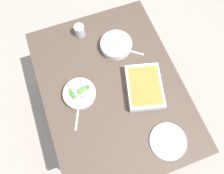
{
  "coord_description": "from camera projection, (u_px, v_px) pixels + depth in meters",
  "views": [
    {
      "loc": [
        -0.45,
        0.17,
        2.02
      ],
      "look_at": [
        0.0,
        0.0,
        0.74
      ],
      "focal_mm": 33.56,
      "sensor_mm": 36.0,
      "label": 1
    }
  ],
  "objects": [
    {
      "name": "side_plate",
      "position": [
        168.0,
        141.0,
        1.24
      ],
      "size": [
        0.22,
        0.22,
        0.01
      ],
      "primitive_type": "cylinder",
      "color": "white",
      "rests_on": "dining_table"
    },
    {
      "name": "stew_bowl",
      "position": [
        116.0,
        45.0,
        1.44
      ],
      "size": [
        0.22,
        0.22,
        0.06
      ],
      "color": "silver",
      "rests_on": "dining_table"
    },
    {
      "name": "spoon_by_broccoli",
      "position": [
        78.0,
        112.0,
        1.3
      ],
      "size": [
        0.17,
        0.09,
        0.01
      ],
      "color": "silver",
      "rests_on": "dining_table"
    },
    {
      "name": "dining_table",
      "position": [
        112.0,
        92.0,
        1.45
      ],
      "size": [
        1.2,
        0.9,
        0.74
      ],
      "color": "#4C3D33",
      "rests_on": "ground_plane"
    },
    {
      "name": "spoon_by_stew",
      "position": [
        128.0,
        50.0,
        1.46
      ],
      "size": [
        0.12,
        0.15,
        0.01
      ],
      "color": "silver",
      "rests_on": "dining_table"
    },
    {
      "name": "broccoli_bowl",
      "position": [
        80.0,
        94.0,
        1.32
      ],
      "size": [
        0.21,
        0.21,
        0.07
      ],
      "color": "silver",
      "rests_on": "dining_table"
    },
    {
      "name": "baking_dish",
      "position": [
        144.0,
        87.0,
        1.33
      ],
      "size": [
        0.35,
        0.29,
        0.06
      ],
      "color": "silver",
      "rests_on": "dining_table"
    },
    {
      "name": "drink_cup",
      "position": [
        80.0,
        31.0,
        1.47
      ],
      "size": [
        0.07,
        0.07,
        0.08
      ],
      "color": "#B2BCC6",
      "rests_on": "dining_table"
    },
    {
      "name": "ground_plane",
      "position": [
        112.0,
        113.0,
        2.06
      ],
      "size": [
        6.0,
        6.0,
        0.0
      ],
      "primitive_type": "plane",
      "color": "#9E9389"
    }
  ]
}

